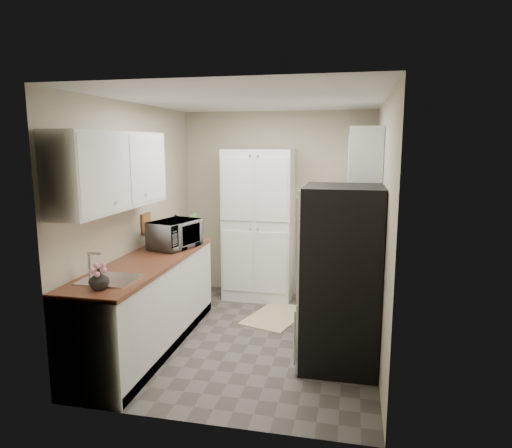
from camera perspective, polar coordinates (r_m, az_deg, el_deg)
name	(u,v)px	position (r m, az deg, el deg)	size (l,w,h in m)	color
ground	(252,337)	(5.10, -0.51, -13.93)	(3.20, 3.20, 0.00)	#56514C
room_shell	(250,188)	(4.68, -0.79, 4.56)	(2.64, 3.24, 2.52)	beige
pantry_cabinet	(259,225)	(6.08, 0.34, -0.12)	(0.90, 0.55, 2.00)	white
base_cabinet_left	(148,305)	(4.87, -13.30, -9.85)	(0.60, 2.30, 0.88)	white
countertop_left	(147,262)	(4.73, -13.52, -4.60)	(0.63, 2.33, 0.04)	brown
base_cabinet_right	(348,273)	(5.97, 11.40, -6.05)	(0.60, 0.80, 0.88)	white
countertop_right	(349,238)	(5.86, 11.56, -1.72)	(0.63, 0.83, 0.04)	brown
electric_range	(345,290)	(5.19, 11.11, -8.05)	(0.71, 0.78, 1.13)	#B7B7BC
refrigerator	(341,278)	(4.32, 10.60, -6.60)	(0.70, 0.72, 1.70)	#B7B7BC
microwave	(175,234)	(5.16, -10.10, -1.26)	(0.56, 0.38, 0.31)	silver
wine_bottle	(176,229)	(5.56, -9.98, -0.59)	(0.07, 0.07, 0.29)	black
flower_vase	(99,279)	(3.87, -19.03, -6.53)	(0.16, 0.16, 0.17)	silver
cutting_board	(195,228)	(5.47, -7.65, -0.47)	(0.02, 0.26, 0.33)	#49873D
toaster_oven	(345,227)	(5.98, 11.06, -0.32)	(0.26, 0.33, 0.19)	silver
fruit_basket	(345,216)	(5.93, 11.07, 1.02)	(0.23, 0.23, 0.10)	#F14A1F
kitchen_mat	(276,316)	(5.65, 2.56, -11.41)	(0.55, 0.89, 0.01)	beige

